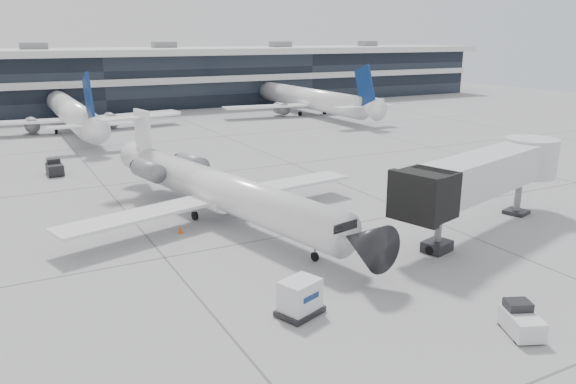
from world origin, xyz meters
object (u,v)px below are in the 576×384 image
jet_bridge (491,172)px  regional_jet (219,189)px  cargo_uld (300,298)px  baggage_tug (521,321)px

jet_bridge → regional_jet: bearing=130.1°
cargo_uld → regional_jet: bearing=62.7°
regional_jet → baggage_tug: 23.48m
regional_jet → cargo_uld: 16.28m
baggage_tug → cargo_uld: size_ratio=0.99×
baggage_tug → jet_bridge: bearing=72.4°
regional_jet → jet_bridge: size_ratio=1.72×
regional_jet → cargo_uld: size_ratio=11.64×
regional_jet → jet_bridge: regional_jet is taller
jet_bridge → baggage_tug: size_ratio=6.84×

